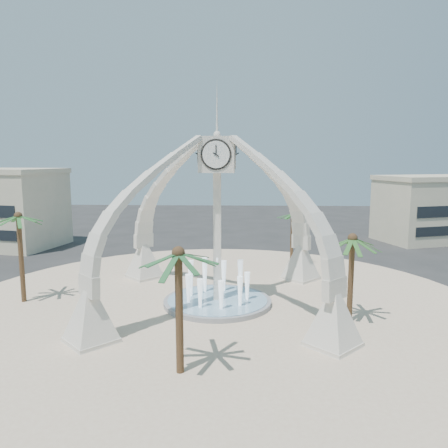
{
  "coord_description": "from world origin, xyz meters",
  "views": [
    {
      "loc": [
        1.79,
        -31.21,
        10.76
      ],
      "look_at": [
        0.41,
        2.0,
        5.79
      ],
      "focal_mm": 35.0,
      "sensor_mm": 36.0,
      "label": 1
    }
  ],
  "objects_px": {
    "palm_south": "(178,255)",
    "palm_west": "(18,218)",
    "fountain": "(217,301)",
    "palm_north": "(292,215)",
    "palm_east": "(353,239)",
    "clock_tower": "(217,218)"
  },
  "relations": [
    {
      "from": "palm_south",
      "to": "palm_west",
      "type": "bearing_deg",
      "value": 141.83
    },
    {
      "from": "fountain",
      "to": "palm_north",
      "type": "height_order",
      "value": "palm_north"
    },
    {
      "from": "palm_south",
      "to": "fountain",
      "type": "bearing_deg",
      "value": 83.0
    },
    {
      "from": "palm_west",
      "to": "palm_north",
      "type": "height_order",
      "value": "palm_west"
    },
    {
      "from": "palm_east",
      "to": "palm_west",
      "type": "height_order",
      "value": "palm_west"
    },
    {
      "from": "clock_tower",
      "to": "palm_east",
      "type": "distance_m",
      "value": 9.52
    },
    {
      "from": "palm_east",
      "to": "palm_north",
      "type": "xyz_separation_m",
      "value": [
        -2.1,
        15.68,
        -0.4
      ]
    },
    {
      "from": "palm_east",
      "to": "clock_tower",
      "type": "bearing_deg",
      "value": 161.09
    },
    {
      "from": "clock_tower",
      "to": "palm_west",
      "type": "height_order",
      "value": "clock_tower"
    },
    {
      "from": "palm_south",
      "to": "clock_tower",
      "type": "bearing_deg",
      "value": 83.0
    },
    {
      "from": "clock_tower",
      "to": "palm_west",
      "type": "relative_size",
      "value": 2.46
    },
    {
      "from": "palm_east",
      "to": "palm_west",
      "type": "xyz_separation_m",
      "value": [
        -23.66,
        3.05,
        0.89
      ]
    },
    {
      "from": "palm_east",
      "to": "palm_west",
      "type": "bearing_deg",
      "value": 172.66
    },
    {
      "from": "palm_west",
      "to": "palm_north",
      "type": "xyz_separation_m",
      "value": [
        21.56,
        12.63,
        -1.29
      ]
    },
    {
      "from": "clock_tower",
      "to": "palm_south",
      "type": "relative_size",
      "value": 2.56
    },
    {
      "from": "clock_tower",
      "to": "palm_east",
      "type": "height_order",
      "value": "clock_tower"
    },
    {
      "from": "palm_north",
      "to": "palm_south",
      "type": "bearing_deg",
      "value": -109.41
    },
    {
      "from": "palm_north",
      "to": "palm_west",
      "type": "bearing_deg",
      "value": -149.63
    },
    {
      "from": "fountain",
      "to": "palm_east",
      "type": "bearing_deg",
      "value": -18.91
    },
    {
      "from": "palm_west",
      "to": "palm_south",
      "type": "bearing_deg",
      "value": -38.17
    },
    {
      "from": "fountain",
      "to": "palm_west",
      "type": "distance_m",
      "value": 15.94
    },
    {
      "from": "clock_tower",
      "to": "fountain",
      "type": "distance_m",
      "value": 6.2
    }
  ]
}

